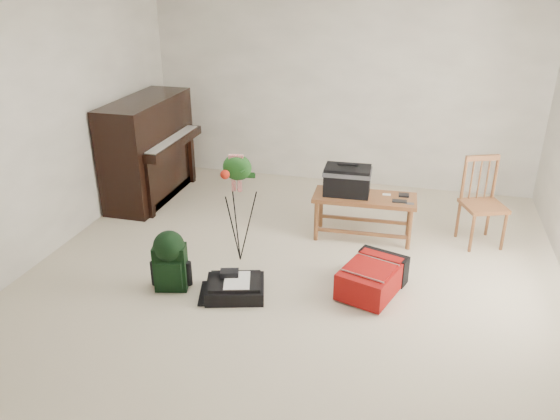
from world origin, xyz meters
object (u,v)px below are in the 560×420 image
(green_backpack, at_px, (170,258))
(piano, at_px, (150,151))
(red_suitcase, at_px, (373,275))
(dining_chair, at_px, (484,203))
(flower_stand, at_px, (239,209))
(bench, at_px, (353,185))
(black_duffel, at_px, (235,287))

(green_backpack, bearing_deg, piano, 106.88)
(piano, height_order, green_backpack, piano)
(red_suitcase, bearing_deg, dining_chair, 69.34)
(red_suitcase, relative_size, flower_stand, 0.67)
(flower_stand, bearing_deg, red_suitcase, -17.67)
(green_backpack, bearing_deg, bench, 32.53)
(dining_chair, xyz_separation_m, green_backpack, (-2.76, -1.69, -0.14))
(bench, relative_size, green_backpack, 1.91)
(piano, height_order, flower_stand, piano)
(piano, xyz_separation_m, flower_stand, (1.60, -1.30, -0.04))
(dining_chair, xyz_separation_m, red_suitcase, (-0.99, -1.24, -0.30))
(dining_chair, distance_m, green_backpack, 3.24)
(green_backpack, xyz_separation_m, flower_stand, (0.43, 0.67, 0.24))
(bench, xyz_separation_m, flower_stand, (-0.99, -0.83, -0.03))
(bench, relative_size, dining_chair, 1.18)
(dining_chair, height_order, black_duffel, dining_chair)
(black_duffel, bearing_deg, bench, 44.37)
(red_suitcase, distance_m, flower_stand, 1.41)
(dining_chair, distance_m, red_suitcase, 1.62)
(bench, height_order, green_backpack, bench)
(black_duffel, xyz_separation_m, flower_stand, (-0.16, 0.63, 0.48))
(flower_stand, bearing_deg, bench, 31.44)
(piano, distance_m, bench, 2.64)
(bench, height_order, red_suitcase, bench)
(piano, relative_size, black_duffel, 2.48)
(black_duffel, xyz_separation_m, green_backpack, (-0.59, -0.04, 0.24))
(bench, distance_m, red_suitcase, 1.18)
(black_duffel, bearing_deg, piano, 116.57)
(piano, distance_m, dining_chair, 3.95)
(piano, bearing_deg, red_suitcase, -27.27)
(bench, bearing_deg, black_duffel, -122.11)
(black_duffel, distance_m, flower_stand, 0.80)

